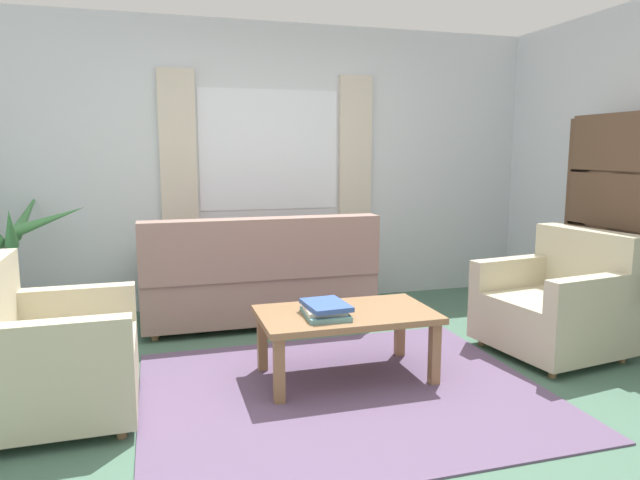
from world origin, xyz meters
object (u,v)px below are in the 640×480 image
object	(u,v)px
book_stack_on_table	(325,310)
bookshelf	(621,239)
couch	(258,280)
coffee_table	(346,320)
potted_plant	(11,281)
armchair_left	(45,356)
armchair_right	(558,304)

from	to	relation	value
book_stack_on_table	bookshelf	size ratio (longest dim) A/B	0.20
couch	coffee_table	xyz separation A→B (m)	(0.32, -1.35, 0.01)
potted_plant	bookshelf	size ratio (longest dim) A/B	0.69
armchair_left	armchair_right	xyz separation A→B (m)	(3.34, 0.10, 0.00)
coffee_table	potted_plant	size ratio (longest dim) A/B	0.92
coffee_table	potted_plant	bearing A→B (deg)	146.02
bookshelf	couch	bearing A→B (deg)	65.61
bookshelf	coffee_table	bearing A→B (deg)	94.44
couch	bookshelf	bearing A→B (deg)	155.61
armchair_left	potted_plant	xyz separation A→B (m)	(-0.49, 1.57, 0.09)
book_stack_on_table	bookshelf	distance (m)	2.45
armchair_left	potted_plant	distance (m)	1.65
armchair_right	coffee_table	size ratio (longest dim) A/B	0.86
book_stack_on_table	bookshelf	xyz separation A→B (m)	(2.42, 0.24, 0.30)
couch	book_stack_on_table	size ratio (longest dim) A/B	5.43
couch	coffee_table	world-z (taller)	couch
armchair_left	potted_plant	size ratio (longest dim) A/B	0.74
armchair_left	bookshelf	bearing A→B (deg)	-87.04
couch	armchair_right	world-z (taller)	couch
couch	armchair_right	distance (m)	2.34
armchair_right	armchair_left	bearing A→B (deg)	-96.40
armchair_right	potted_plant	xyz separation A→B (m)	(-3.83, 1.47, 0.09)
book_stack_on_table	armchair_right	bearing A→B (deg)	2.93
couch	bookshelf	xyz separation A→B (m)	(2.59, -1.17, 0.41)
couch	armchair_right	bearing A→B (deg)	145.69
armchair_left	coffee_table	size ratio (longest dim) A/B	0.80
couch	bookshelf	size ratio (longest dim) A/B	1.10
armchair_left	armchair_right	size ratio (longest dim) A/B	0.93
couch	potted_plant	world-z (taller)	potted_plant
coffee_table	armchair_right	bearing A→B (deg)	0.98
armchair_left	coffee_table	distance (m)	1.73
coffee_table	potted_plant	distance (m)	2.68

